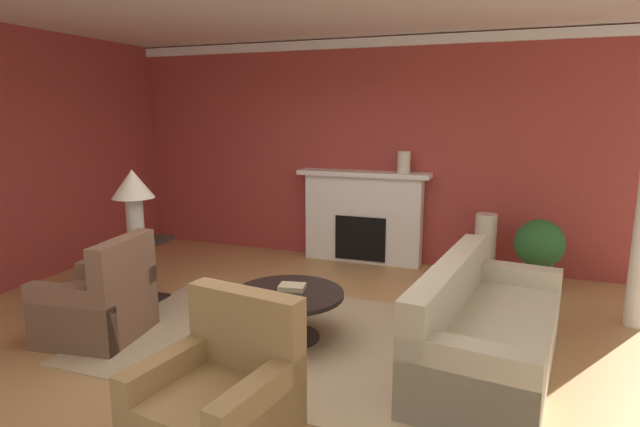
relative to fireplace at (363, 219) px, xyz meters
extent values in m
plane|color=tan|center=(0.01, -2.78, -0.59)|extent=(9.17, 9.17, 0.00)
cube|color=#9E3833|center=(0.01, 0.21, 0.91)|extent=(7.65, 0.12, 3.01)
cube|color=#9E3833|center=(-3.57, -2.48, 0.91)|extent=(0.12, 6.45, 3.01)
cube|color=white|center=(0.01, 0.13, 2.33)|extent=(7.65, 0.08, 0.12)
cube|color=tan|center=(0.05, -2.65, -0.59)|extent=(3.44, 2.35, 0.01)
cube|color=white|center=(0.00, 0.01, 0.01)|extent=(1.60, 0.25, 1.19)
cube|color=black|center=(0.00, -0.01, -0.24)|extent=(0.70, 0.26, 0.60)
cube|color=white|center=(0.00, -0.02, 0.63)|extent=(1.80, 0.35, 0.06)
cube|color=#BCB299|center=(1.79, -2.61, -0.37)|extent=(1.16, 2.20, 0.45)
cube|color=#BCB299|center=(1.44, -2.56, 0.06)|extent=(0.46, 2.11, 0.40)
cube|color=#BCB299|center=(1.67, -3.55, -0.28)|extent=(0.92, 0.31, 0.62)
cube|color=#BCB299|center=(1.91, -1.66, -0.28)|extent=(0.92, 0.31, 0.62)
cube|color=brown|center=(-1.62, -3.22, -0.37)|extent=(0.90, 0.90, 0.44)
cube|color=brown|center=(-1.31, -3.18, 0.10)|extent=(0.27, 0.81, 0.51)
cube|color=brown|center=(-1.67, -2.89, -0.29)|extent=(0.81, 0.25, 0.60)
cube|color=brown|center=(-1.58, -3.55, -0.29)|extent=(0.81, 0.25, 0.60)
cube|color=#9E7A4C|center=(0.30, -4.30, -0.37)|extent=(0.91, 0.91, 0.44)
cube|color=#9E7A4C|center=(0.35, -3.98, 0.10)|extent=(0.82, 0.28, 0.51)
cube|color=#9E7A4C|center=(-0.03, -4.25, -0.29)|extent=(0.26, 0.81, 0.60)
cube|color=#9E7A4C|center=(0.63, -4.35, -0.29)|extent=(0.26, 0.81, 0.60)
cylinder|color=black|center=(0.05, -2.65, -0.16)|extent=(1.00, 1.00, 0.04)
cylinder|color=black|center=(0.05, -2.65, -0.39)|extent=(0.12, 0.12, 0.41)
cylinder|color=black|center=(0.05, -2.65, -0.58)|extent=(0.56, 0.56, 0.03)
cube|color=black|center=(-1.85, -2.35, 0.09)|extent=(0.56, 0.56, 0.04)
cube|color=black|center=(-1.85, -2.35, -0.26)|extent=(0.10, 0.10, 0.66)
cube|color=black|center=(-1.85, -2.35, -0.57)|extent=(0.45, 0.45, 0.04)
cylinder|color=beige|center=(-1.85, -2.35, 0.33)|extent=(0.18, 0.18, 0.45)
cone|color=beige|center=(-1.85, -2.35, 0.71)|extent=(0.44, 0.44, 0.30)
cylinder|color=beige|center=(1.62, -0.30, -0.17)|extent=(0.26, 0.26, 0.83)
cylinder|color=beige|center=(0.55, -0.05, 0.81)|extent=(0.17, 0.17, 0.29)
cube|color=tan|center=(0.06, -2.58, -0.12)|extent=(0.26, 0.21, 0.05)
cylinder|color=#BCB29E|center=(2.22, -0.42, -0.44)|extent=(0.32, 0.32, 0.30)
sphere|color=#28602D|center=(2.22, -0.42, -0.04)|extent=(0.56, 0.56, 0.56)
camera|label=1|loc=(1.85, -6.67, 1.45)|focal=28.89mm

